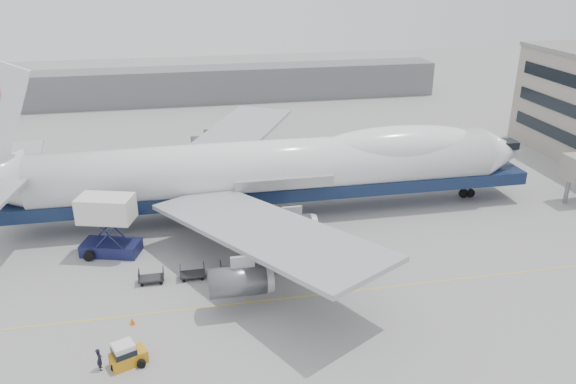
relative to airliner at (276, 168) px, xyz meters
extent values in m
plane|color=gray|center=(-0.64, -12.00, -5.62)|extent=(260.00, 260.00, 0.00)
cube|color=gold|center=(-0.64, -18.00, -5.62)|extent=(60.00, 0.15, 0.01)
cylinder|color=slate|center=(35.36, -4.00, -4.12)|extent=(0.50, 0.50, 3.00)
cube|color=slate|center=(-10.64, 58.00, -2.12)|extent=(110.00, 8.00, 7.00)
cylinder|color=white|center=(-0.64, 0.00, 0.08)|extent=(52.00, 6.40, 6.40)
cube|color=#111F3F|center=(0.36, 0.00, -2.48)|extent=(60.00, 5.76, 1.50)
cone|color=white|center=(28.36, 0.00, 0.08)|extent=(6.00, 6.40, 6.40)
ellipsoid|color=white|center=(14.96, 0.00, 1.84)|extent=(20.67, 5.78, 4.56)
cube|color=#9EA0A3|center=(-3.64, -14.28, -0.52)|extent=(20.35, 26.74, 2.26)
cube|color=#9EA0A3|center=(-3.64, 14.28, -0.52)|extent=(20.35, 26.74, 2.26)
cylinder|color=#595B60|center=(-6.64, 19.00, -2.72)|extent=(4.80, 2.60, 2.60)
cylinder|color=#595B60|center=(-0.64, 10.00, -2.72)|extent=(4.80, 2.60, 2.60)
cylinder|color=#595B60|center=(-0.64, -10.00, -2.72)|extent=(4.80, 2.60, 2.60)
cylinder|color=#595B60|center=(-6.64, -19.00, -2.72)|extent=(4.80, 2.60, 2.60)
cylinder|color=slate|center=(24.36, 0.00, -4.37)|extent=(0.36, 0.36, 2.50)
cylinder|color=black|center=(24.36, 0.00, -5.07)|extent=(1.10, 0.45, 1.10)
cylinder|color=slate|center=(-3.64, -3.00, -4.37)|extent=(0.36, 0.36, 2.50)
cylinder|color=black|center=(-3.64, -3.00, -5.07)|extent=(1.10, 0.45, 1.10)
cylinder|color=slate|center=(-3.64, 3.00, -4.37)|extent=(0.36, 0.36, 2.50)
cylinder|color=black|center=(-3.64, 3.00, -5.07)|extent=(1.10, 0.45, 1.10)
cube|color=#171B47|center=(-18.14, -6.46, -4.99)|extent=(6.27, 4.27, 1.26)
cube|color=silver|center=(-18.14, -6.46, -0.62)|extent=(5.90, 4.35, 2.52)
cube|color=#171B47|center=(-18.14, -7.72, -2.82)|extent=(3.94, 1.27, 4.51)
cube|color=#171B47|center=(-18.14, -5.20, -2.82)|extent=(3.94, 1.27, 4.51)
cube|color=slate|center=(-18.14, -4.63, -0.62)|extent=(3.03, 2.10, 0.15)
cylinder|color=black|center=(-20.21, -7.61, -5.11)|extent=(1.03, 0.40, 1.03)
cylinder|color=black|center=(-20.21, -5.31, -5.11)|extent=(1.03, 0.40, 1.03)
cylinder|color=black|center=(-16.08, -7.61, -5.11)|extent=(1.03, 0.40, 1.03)
cylinder|color=black|center=(-16.08, -5.31, -5.11)|extent=(1.03, 0.40, 1.03)
cube|color=#C78612|center=(-15.36, -24.23, -5.12)|extent=(2.91, 2.27, 1.01)
cube|color=silver|center=(-15.61, -24.34, -4.20)|extent=(1.86, 1.76, 0.92)
cube|color=black|center=(-15.61, -24.34, -4.38)|extent=(1.98, 1.88, 0.46)
cylinder|color=black|center=(-16.28, -24.83, -5.30)|extent=(0.64, 0.28, 0.64)
cylinder|color=black|center=(-16.28, -23.63, -5.30)|extent=(0.64, 0.28, 0.64)
cylinder|color=black|center=(-14.44, -24.83, -5.30)|extent=(0.64, 0.28, 0.64)
cylinder|color=black|center=(-14.44, -23.63, -5.30)|extent=(0.64, 0.28, 0.64)
imported|color=black|center=(-17.36, -24.43, -4.73)|extent=(0.56, 0.73, 1.79)
cone|color=#D6650B|center=(-15.41, -19.26, -5.32)|extent=(0.39, 0.39, 0.61)
cube|color=#D6650B|center=(-15.41, -19.26, -5.61)|extent=(0.42, 0.42, 0.03)
cube|color=#2D2D30|center=(-14.01, -12.95, -5.17)|extent=(2.30, 1.35, 0.18)
cube|color=#2D2D30|center=(-15.11, -12.95, -4.77)|extent=(0.08, 1.35, 0.90)
cube|color=#2D2D30|center=(-12.91, -12.95, -4.77)|extent=(0.08, 1.35, 0.90)
cylinder|color=black|center=(-14.86, -13.50, -5.47)|extent=(0.30, 0.12, 0.30)
cylinder|color=black|center=(-14.86, -12.40, -5.47)|extent=(0.30, 0.12, 0.30)
cylinder|color=black|center=(-13.16, -13.50, -5.47)|extent=(0.30, 0.12, 0.30)
cylinder|color=black|center=(-13.16, -12.40, -5.47)|extent=(0.30, 0.12, 0.30)
cube|color=#2D2D30|center=(-10.25, -12.95, -5.17)|extent=(2.30, 1.35, 0.18)
cube|color=#2D2D30|center=(-11.35, -12.95, -4.77)|extent=(0.08, 1.35, 0.90)
cube|color=#2D2D30|center=(-9.15, -12.95, -4.77)|extent=(0.08, 1.35, 0.90)
cylinder|color=black|center=(-11.10, -13.50, -5.47)|extent=(0.30, 0.12, 0.30)
cylinder|color=black|center=(-11.10, -12.40, -5.47)|extent=(0.30, 0.12, 0.30)
cylinder|color=black|center=(-9.40, -13.50, -5.47)|extent=(0.30, 0.12, 0.30)
cylinder|color=black|center=(-9.40, -12.40, -5.47)|extent=(0.30, 0.12, 0.30)
cube|color=#2D2D30|center=(-6.48, -12.95, -5.17)|extent=(2.30, 1.35, 0.18)
cube|color=#2D2D30|center=(-7.58, -12.95, -4.77)|extent=(0.08, 1.35, 0.90)
cube|color=#2D2D30|center=(-5.38, -12.95, -4.77)|extent=(0.08, 1.35, 0.90)
cylinder|color=black|center=(-7.33, -13.50, -5.47)|extent=(0.30, 0.12, 0.30)
cylinder|color=black|center=(-7.33, -12.40, -5.47)|extent=(0.30, 0.12, 0.30)
cylinder|color=black|center=(-5.63, -13.50, -5.47)|extent=(0.30, 0.12, 0.30)
cylinder|color=black|center=(-5.63, -12.40, -5.47)|extent=(0.30, 0.12, 0.30)
cube|color=#2D2D30|center=(-2.71, -12.95, -5.17)|extent=(2.30, 1.35, 0.18)
cube|color=#2D2D30|center=(-3.81, -12.95, -4.77)|extent=(0.08, 1.35, 0.90)
cube|color=#2D2D30|center=(-1.61, -12.95, -4.77)|extent=(0.08, 1.35, 0.90)
cylinder|color=black|center=(-3.56, -13.50, -5.47)|extent=(0.30, 0.12, 0.30)
cylinder|color=black|center=(-3.56, -12.40, -5.47)|extent=(0.30, 0.12, 0.30)
cylinder|color=black|center=(-1.86, -13.50, -5.47)|extent=(0.30, 0.12, 0.30)
cylinder|color=black|center=(-1.86, -12.40, -5.47)|extent=(0.30, 0.12, 0.30)
cube|color=#2D2D30|center=(1.05, -12.95, -5.17)|extent=(2.30, 1.35, 0.18)
cube|color=#2D2D30|center=(-0.05, -12.95, -4.77)|extent=(0.08, 1.35, 0.90)
cube|color=#2D2D30|center=(2.15, -12.95, -4.77)|extent=(0.08, 1.35, 0.90)
cylinder|color=black|center=(0.20, -13.50, -5.47)|extent=(0.30, 0.12, 0.30)
cylinder|color=black|center=(0.20, -12.40, -5.47)|extent=(0.30, 0.12, 0.30)
cylinder|color=black|center=(1.90, -13.50, -5.47)|extent=(0.30, 0.12, 0.30)
cylinder|color=black|center=(1.90, -12.40, -5.47)|extent=(0.30, 0.12, 0.30)
camera|label=1|loc=(-10.29, -59.35, 22.15)|focal=35.00mm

